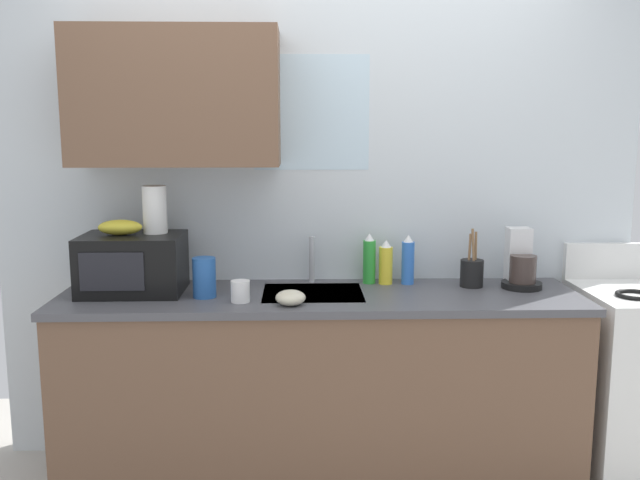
{
  "coord_description": "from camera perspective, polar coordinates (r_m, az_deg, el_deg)",
  "views": [
    {
      "loc": [
        -0.09,
        -3.07,
        1.66
      ],
      "look_at": [
        0.0,
        0.0,
        1.15
      ],
      "focal_mm": 38.49,
      "sensor_mm": 36.0,
      "label": 1
    }
  ],
  "objects": [
    {
      "name": "sink_faucet",
      "position": [
        3.37,
        -0.68,
        -1.62
      ],
      "size": [
        0.03,
        0.03,
        0.23
      ],
      "primitive_type": "cylinder",
      "color": "#B2B5BA",
      "rests_on": "counter_unit"
    },
    {
      "name": "counter_unit",
      "position": [
        3.3,
        -0.01,
        -11.95
      ],
      "size": [
        2.39,
        0.63,
        0.9
      ],
      "color": "brown",
      "rests_on": "ground"
    },
    {
      "name": "kitchen_wall_assembly",
      "position": [
        3.39,
        -2.29,
        4.29
      ],
      "size": [
        3.16,
        0.42,
        2.5
      ],
      "color": "silver",
      "rests_on": "ground"
    },
    {
      "name": "small_bowl",
      "position": [
        2.96,
        -2.47,
        -4.81
      ],
      "size": [
        0.13,
        0.13,
        0.06
      ],
      "primitive_type": "ellipsoid",
      "color": "beige",
      "rests_on": "counter_unit"
    },
    {
      "name": "banana_bunch",
      "position": [
        3.25,
        -16.28,
        1.02
      ],
      "size": [
        0.2,
        0.11,
        0.07
      ],
      "primitive_type": "ellipsoid",
      "color": "gold",
      "rests_on": "microwave"
    },
    {
      "name": "paper_towel_roll",
      "position": [
        3.26,
        -13.57,
        2.48
      ],
      "size": [
        0.11,
        0.11,
        0.22
      ],
      "primitive_type": "cylinder",
      "color": "white",
      "rests_on": "microwave"
    },
    {
      "name": "dish_soap_bottle_green",
      "position": [
        3.35,
        4.12,
        -1.65
      ],
      "size": [
        0.06,
        0.06,
        0.25
      ],
      "color": "green",
      "rests_on": "counter_unit"
    },
    {
      "name": "dish_soap_bottle_yellow",
      "position": [
        3.35,
        5.49,
        -1.95
      ],
      "size": [
        0.07,
        0.07,
        0.22
      ],
      "color": "yellow",
      "rests_on": "counter_unit"
    },
    {
      "name": "mug_white",
      "position": [
        3.02,
        -6.64,
        -4.26
      ],
      "size": [
        0.08,
        0.08,
        0.09
      ],
      "primitive_type": "cylinder",
      "color": "white",
      "rests_on": "counter_unit"
    },
    {
      "name": "cereal_canister",
      "position": [
        3.12,
        -9.6,
        -3.1
      ],
      "size": [
        0.1,
        0.1,
        0.18
      ],
      "primitive_type": "cylinder",
      "color": "#2659A5",
      "rests_on": "counter_unit"
    },
    {
      "name": "utensil_crock",
      "position": [
        3.36,
        12.51,
        -2.63
      ],
      "size": [
        0.11,
        0.11,
        0.28
      ],
      "color": "black",
      "rests_on": "counter_unit"
    },
    {
      "name": "dish_soap_bottle_blue",
      "position": [
        3.36,
        7.32,
        -1.73
      ],
      "size": [
        0.06,
        0.06,
        0.24
      ],
      "color": "blue",
      "rests_on": "counter_unit"
    },
    {
      "name": "coffee_maker",
      "position": [
        3.41,
        16.32,
        -2.03
      ],
      "size": [
        0.19,
        0.21,
        0.28
      ],
      "color": "black",
      "rests_on": "counter_unit"
    },
    {
      "name": "microwave",
      "position": [
        3.27,
        -15.31,
        -1.92
      ],
      "size": [
        0.46,
        0.35,
        0.27
      ],
      "color": "black",
      "rests_on": "counter_unit"
    }
  ]
}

